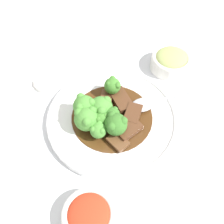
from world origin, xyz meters
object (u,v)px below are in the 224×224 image
object	(u,v)px
broccoli_floret_2	(98,130)
beef_strip_3	(121,100)
broccoli_floret_3	(116,124)
side_bowl_appetizer	(171,61)
side_bowl_kimchi	(89,216)
sauce_dish	(45,82)
broccoli_floret_1	(111,115)
main_plate	(112,118)
beef_strip_0	(118,141)
beef_strip_1	(129,130)
broccoli_floret_5	(114,86)
beef_strip_4	(133,114)
broccoli_floret_6	(101,118)
broccoli_floret_0	(84,106)
broccoli_floret_4	(86,118)
beef_strip_2	(106,101)
broccoli_floret_7	(101,108)
serving_spoon	(149,103)

from	to	relation	value
broccoli_floret_2	beef_strip_3	bearing A→B (deg)	62.64
broccoli_floret_3	side_bowl_appetizer	xyz separation A→B (m)	(0.15, 0.22, -0.03)
side_bowl_kimchi	sauce_dish	xyz separation A→B (m)	(-0.14, 0.34, -0.02)
side_bowl_kimchi	sauce_dish	bearing A→B (deg)	112.30
side_bowl_kimchi	side_bowl_appetizer	bearing A→B (deg)	64.12
broccoli_floret_1	side_bowl_appetizer	xyz separation A→B (m)	(0.16, 0.20, -0.02)
side_bowl_kimchi	sauce_dish	distance (m)	0.37
main_plate	beef_strip_0	distance (m)	0.07
beef_strip_0	broccoli_floret_1	world-z (taller)	broccoli_floret_1
side_bowl_appetizer	sauce_dish	size ratio (longest dim) A/B	1.74
beef_strip_1	broccoli_floret_5	size ratio (longest dim) A/B	1.31
beef_strip_4	broccoli_floret_6	world-z (taller)	broccoli_floret_6
beef_strip_3	broccoli_floret_6	distance (m)	0.09
beef_strip_1	broccoli_floret_6	bearing A→B (deg)	166.79
broccoli_floret_1	broccoli_floret_6	xyz separation A→B (m)	(-0.02, -0.01, 0.00)
broccoli_floret_0	sauce_dish	size ratio (longest dim) A/B	0.99
broccoli_floret_1	broccoli_floret_4	size ratio (longest dim) A/B	0.79
beef_strip_3	main_plate	bearing A→B (deg)	-116.81
broccoli_floret_6	sauce_dish	xyz separation A→B (m)	(-0.15, 0.14, -0.04)
beef_strip_2	broccoli_floret_3	distance (m)	0.09
broccoli_floret_6	side_bowl_kimchi	world-z (taller)	broccoli_floret_6
beef_strip_3	broccoli_floret_5	size ratio (longest dim) A/B	1.58
main_plate	side_bowl_kimchi	size ratio (longest dim) A/B	3.08
broccoli_floret_4	beef_strip_4	bearing A→B (deg)	16.29
sauce_dish	broccoli_floret_4	bearing A→B (deg)	-49.50
broccoli_floret_1	broccoli_floret_2	distance (m)	0.05
broccoli_floret_7	broccoli_floret_2	bearing A→B (deg)	-93.71
broccoli_floret_6	beef_strip_1	bearing A→B (deg)	-13.21
beef_strip_3	broccoli_floret_0	xyz separation A→B (m)	(-0.08, -0.04, 0.03)
serving_spoon	side_bowl_appetizer	distance (m)	0.16
beef_strip_3	sauce_dish	world-z (taller)	beef_strip_3
beef_strip_0	broccoli_floret_4	xyz separation A→B (m)	(-0.07, 0.04, 0.03)
beef_strip_3	broccoli_floret_0	size ratio (longest dim) A/B	1.27
beef_strip_4	beef_strip_2	bearing A→B (deg)	149.23
beef_strip_0	broccoli_floret_4	bearing A→B (deg)	150.28
broccoli_floret_2	sauce_dish	xyz separation A→B (m)	(-0.15, 0.17, -0.04)
beef_strip_2	broccoli_floret_6	world-z (taller)	broccoli_floret_6
beef_strip_0	side_bowl_appetizer	distance (m)	0.29
broccoli_floret_1	broccoli_floret_6	world-z (taller)	same
beef_strip_3	side_bowl_kimchi	distance (m)	0.28
broccoli_floret_7	serving_spoon	bearing A→B (deg)	17.12
broccoli_floret_4	broccoli_floret_2	bearing A→B (deg)	-41.73
beef_strip_1	broccoli_floret_3	size ratio (longest dim) A/B	1.15
beef_strip_4	serving_spoon	bearing A→B (deg)	40.91
serving_spoon	side_bowl_appetizer	size ratio (longest dim) A/B	1.80
broccoli_floret_2	sauce_dish	bearing A→B (deg)	131.73
broccoli_floret_4	side_bowl_appetizer	world-z (taller)	broccoli_floret_4
broccoli_floret_2	beef_strip_0	bearing A→B (deg)	-20.36
broccoli_floret_1	broccoli_floret_3	size ratio (longest dim) A/B	0.83
broccoli_floret_4	broccoli_floret_1	bearing A→B (deg)	14.88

